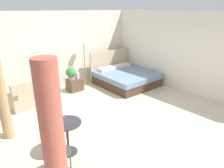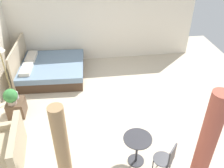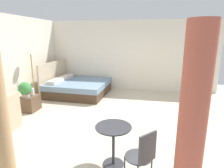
% 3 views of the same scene
% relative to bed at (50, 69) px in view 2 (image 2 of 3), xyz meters
% --- Properties ---
extents(ground_plane, '(9.05, 9.76, 0.02)m').
position_rel_bed_xyz_m(ground_plane, '(-1.87, -1.94, -0.30)').
color(ground_plane, beige).
extents(wall_right, '(0.12, 6.76, 2.81)m').
position_rel_bed_xyz_m(wall_right, '(1.16, -1.94, 1.12)').
color(wall_right, silver).
rests_on(wall_right, ground).
extents(bed, '(2.11, 2.22, 1.23)m').
position_rel_bed_xyz_m(bed, '(0.00, 0.00, 0.00)').
color(bed, '#473323').
rests_on(bed, ground).
extents(couch, '(1.45, 0.90, 0.87)m').
position_rel_bed_xyz_m(couch, '(-3.50, 0.70, 0.00)').
color(couch, tan).
rests_on(couch, ground).
extents(nightstand, '(0.52, 0.44, 0.45)m').
position_rel_bed_xyz_m(nightstand, '(-1.87, 0.78, -0.06)').
color(nightstand, brown).
rests_on(nightstand, ground).
extents(potted_plant, '(0.37, 0.37, 0.45)m').
position_rel_bed_xyz_m(potted_plant, '(-1.97, 0.81, 0.41)').
color(potted_plant, tan).
rests_on(potted_plant, nightstand).
extents(vase, '(0.13, 0.13, 0.21)m').
position_rel_bed_xyz_m(vase, '(-1.75, 0.75, 0.27)').
color(vase, silver).
rests_on(vase, nightstand).
extents(floor_lamp, '(0.28, 0.28, 1.80)m').
position_rel_bed_xyz_m(floor_lamp, '(-1.23, 1.02, 1.18)').
color(floor_lamp, '#99844C').
rests_on(floor_lamp, ground).
extents(balcony_table, '(0.61, 0.61, 0.73)m').
position_rel_bed_xyz_m(balcony_table, '(-3.88, -2.14, 0.21)').
color(balcony_table, '#2D2D33').
rests_on(balcony_table, ground).
extents(cafe_chair_near_window, '(0.56, 0.56, 0.93)m').
position_rel_bed_xyz_m(cafe_chair_near_window, '(-4.34, -2.64, 0.27)').
color(cafe_chair_near_window, '#3F3F44').
rests_on(cafe_chair_near_window, ground).
extents(curtain_left, '(0.31, 0.31, 2.35)m').
position_rel_bed_xyz_m(curtain_left, '(-4.64, -3.17, 0.89)').
color(curtain_left, '#C15B47').
rests_on(curtain_left, ground).
extents(curtain_right, '(0.23, 0.23, 2.35)m').
position_rel_bed_xyz_m(curtain_right, '(-4.64, -0.69, 0.89)').
color(curtain_right, tan).
rests_on(curtain_right, ground).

